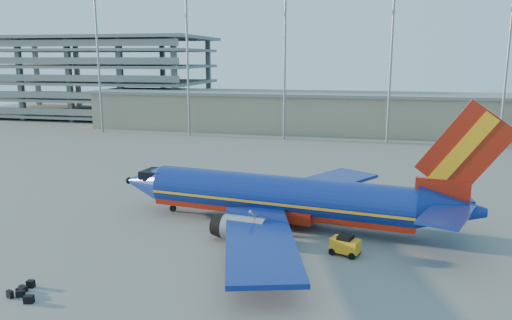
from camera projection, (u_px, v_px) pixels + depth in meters
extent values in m
plane|color=slate|center=(260.00, 205.00, 55.02)|extent=(220.00, 220.00, 0.00)
cube|color=gray|center=(362.00, 114.00, 107.49)|extent=(120.00, 15.00, 8.00)
cube|color=slate|center=(363.00, 94.00, 106.64)|extent=(122.00, 16.00, 0.60)
cube|color=slate|center=(99.00, 112.00, 138.84)|extent=(60.00, 30.00, 0.70)
cube|color=slate|center=(98.00, 97.00, 137.99)|extent=(60.00, 30.00, 0.70)
cube|color=slate|center=(97.00, 82.00, 137.15)|extent=(60.00, 30.00, 0.70)
cube|color=slate|center=(96.00, 66.00, 136.30)|extent=(60.00, 30.00, 0.70)
cube|color=slate|center=(95.00, 51.00, 135.45)|extent=(60.00, 30.00, 0.70)
cube|color=slate|center=(94.00, 38.00, 134.80)|extent=(62.00, 32.00, 0.80)
cube|color=slate|center=(119.00, 76.00, 149.34)|extent=(1.20, 1.20, 21.00)
cylinder|color=gray|center=(99.00, 67.00, 105.81)|extent=(0.44, 0.44, 28.00)
cylinder|color=gray|center=(188.00, 67.00, 101.52)|extent=(0.44, 0.44, 28.00)
cylinder|color=gray|center=(285.00, 68.00, 97.22)|extent=(0.44, 0.44, 28.00)
cylinder|color=gray|center=(391.00, 68.00, 92.93)|extent=(0.44, 0.44, 28.00)
cylinder|color=gray|center=(507.00, 69.00, 88.63)|extent=(0.44, 0.44, 28.00)
cylinder|color=navy|center=(278.00, 196.00, 48.12)|extent=(25.95, 7.61, 3.95)
cube|color=#A01D0C|center=(278.00, 206.00, 48.33)|extent=(25.84, 6.87, 1.39)
cube|color=#FDA115|center=(278.00, 199.00, 48.18)|extent=(25.96, 7.66, 0.24)
cone|color=navy|center=(145.00, 182.00, 53.40)|extent=(5.01, 4.56, 3.95)
cube|color=black|center=(156.00, 174.00, 52.71)|extent=(2.94, 3.12, 0.85)
cone|color=navy|center=(452.00, 209.00, 42.58)|extent=(6.07, 4.71, 3.95)
cube|color=#A01D0C|center=(442.00, 192.00, 42.59)|extent=(4.53, 1.23, 2.35)
cube|color=#A01D0C|center=(465.00, 150.00, 41.31)|extent=(7.81, 1.47, 8.53)
cube|color=#FDA115|center=(462.00, 150.00, 41.38)|extent=(5.23, 1.20, 6.69)
cube|color=navy|center=(447.00, 192.00, 45.93)|extent=(3.64, 7.03, 0.24)
cube|color=navy|center=(447.00, 215.00, 39.29)|extent=(5.38, 7.53, 0.24)
cube|color=navy|center=(318.00, 184.00, 56.36)|extent=(13.37, 16.86, 0.37)
cube|color=navy|center=(260.00, 240.00, 39.15)|extent=(9.63, 17.39, 0.37)
cube|color=#A01D0C|center=(284.00, 211.00, 48.23)|extent=(6.95, 5.05, 1.07)
cylinder|color=gray|center=(283.00, 196.00, 53.99)|extent=(4.13, 2.78, 2.24)
cylinder|color=gray|center=(244.00, 229.00, 43.82)|extent=(4.13, 2.78, 2.24)
cylinder|color=gray|center=(173.00, 206.00, 52.70)|extent=(0.29, 0.29, 1.18)
cylinder|color=black|center=(173.00, 208.00, 52.75)|extent=(0.72, 0.36, 0.68)
cylinder|color=black|center=(302.00, 214.00, 50.59)|extent=(0.97, 0.71, 0.90)
cylinder|color=black|center=(285.00, 231.00, 45.51)|extent=(0.97, 0.71, 0.90)
cube|color=orange|center=(345.00, 245.00, 41.04)|extent=(2.63, 2.04, 1.10)
cube|color=black|center=(345.00, 238.00, 40.90)|extent=(1.45, 1.52, 0.38)
cylinder|color=black|center=(338.00, 247.00, 42.11)|extent=(0.61, 0.39, 0.57)
cylinder|color=black|center=(332.00, 252.00, 41.12)|extent=(0.61, 0.39, 0.57)
cylinder|color=black|center=(358.00, 251.00, 41.17)|extent=(0.61, 0.39, 0.57)
cylinder|color=black|center=(352.00, 256.00, 40.18)|extent=(0.61, 0.39, 0.57)
cube|color=black|center=(10.00, 294.00, 33.79)|extent=(0.56, 0.43, 0.52)
cube|color=black|center=(29.00, 299.00, 33.09)|extent=(0.71, 0.56, 0.51)
cube|color=black|center=(20.00, 294.00, 33.92)|extent=(0.64, 0.50, 0.45)
cube|color=black|center=(31.00, 284.00, 35.32)|extent=(0.52, 0.45, 0.52)
cube|color=black|center=(23.00, 288.00, 34.82)|extent=(0.71, 0.49, 0.37)
cube|color=black|center=(20.00, 291.00, 34.33)|extent=(0.54, 0.41, 0.44)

